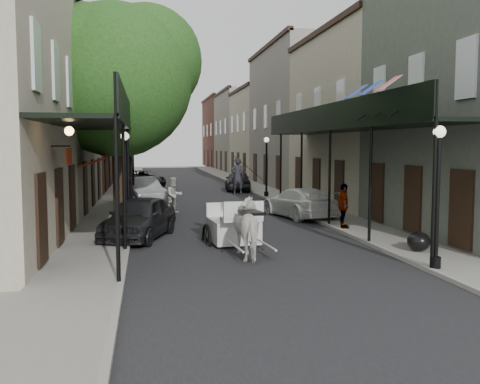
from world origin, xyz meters
name	(u,v)px	position (x,y,z in m)	size (l,w,h in m)	color
ground	(266,262)	(0.00, 0.00, 0.00)	(140.00, 140.00, 0.00)	gray
road	(198,196)	(0.00, 20.00, 0.01)	(8.00, 90.00, 0.01)	black
sidewalk_left	(120,197)	(-5.00, 20.00, 0.06)	(2.20, 90.00, 0.12)	gray
sidewalk_right	(273,194)	(5.00, 20.00, 0.06)	(2.20, 90.00, 0.12)	gray
building_row_left	(79,121)	(-8.60, 30.00, 5.25)	(5.00, 80.00, 10.50)	#B8B093
building_row_right	(287,123)	(8.60, 30.00, 5.25)	(5.00, 80.00, 10.50)	gray
gallery_left	(108,127)	(-4.79, 6.98, 4.05)	(2.20, 18.05, 4.88)	black
gallery_right	(340,128)	(4.79, 6.98, 4.05)	(2.20, 18.05, 4.88)	black
tree_near	(125,75)	(-4.20, 10.18, 6.49)	(7.31, 6.80, 9.63)	#382619
tree_far	(132,110)	(-4.25, 24.18, 5.84)	(6.45, 6.00, 8.61)	#382619
lamppost_right_near	(437,195)	(4.10, -2.00, 2.05)	(0.32, 0.32, 3.71)	black
lamppost_left	(126,179)	(-4.10, 6.00, 2.05)	(0.32, 0.32, 3.71)	black
lamppost_right_far	(266,166)	(4.10, 18.00, 2.05)	(0.32, 0.32, 3.71)	black
horse	(252,228)	(-0.27, 0.67, 0.88)	(0.95, 2.08, 1.76)	silver
carriage	(230,209)	(-0.48, 3.40, 1.14)	(1.95, 2.70, 2.95)	black
pedestrian_walking	(174,195)	(-2.00, 11.59, 0.88)	(0.86, 0.67, 1.76)	#AEAEA4
pedestrian_sidewalk_left	(128,196)	(-4.20, 11.16, 0.93)	(1.05, 0.60, 1.62)	gray
pedestrian_sidewalk_right	(344,206)	(4.20, 4.89, 0.98)	(1.01, 0.42, 1.73)	gray
car_left_near	(139,217)	(-3.60, 4.52, 0.76)	(1.80, 4.48, 1.53)	black
car_left_mid	(142,192)	(-3.60, 14.94, 0.79)	(1.66, 4.77, 1.57)	gray
car_left_far	(143,179)	(-3.60, 28.03, 0.68)	(2.26, 4.91, 1.36)	black
car_right_near	(299,203)	(3.60, 9.00, 0.69)	(1.93, 4.75, 1.38)	white
car_right_far	(238,181)	(3.26, 23.73, 0.74)	(1.74, 4.34, 1.48)	black
trash_bags	(419,241)	(4.91, 0.32, 0.40)	(0.96, 1.11, 0.59)	black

